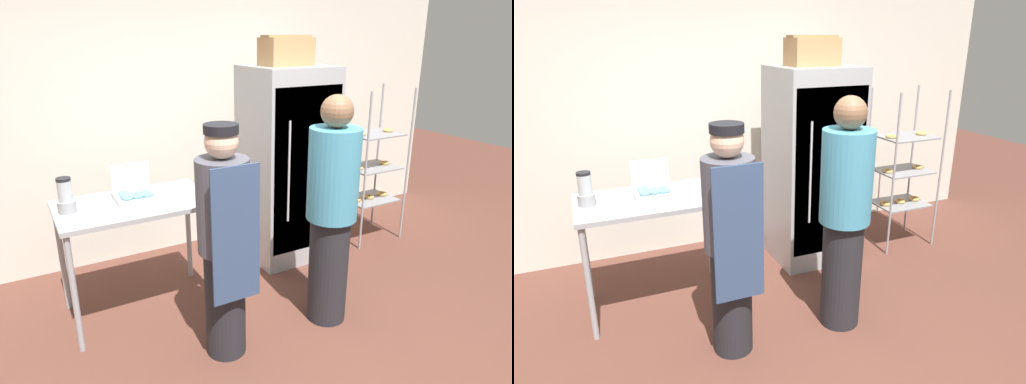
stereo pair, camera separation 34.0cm
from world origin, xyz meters
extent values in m
plane|color=brown|center=(0.00, 0.00, 0.00)|extent=(14.00, 14.00, 0.00)
cube|color=silver|center=(0.00, 2.26, 1.47)|extent=(6.40, 0.12, 2.93)
cube|color=#9EA0A5|center=(0.69, 1.51, 0.93)|extent=(0.76, 0.69, 1.86)
cube|color=gray|center=(0.69, 1.17, 0.95)|extent=(0.70, 0.02, 1.53)
cylinder|color=silver|center=(0.48, 1.14, 0.98)|extent=(0.02, 0.02, 0.92)
cylinder|color=#93969B|center=(1.41, 1.18, 0.81)|extent=(0.02, 0.02, 1.63)
cylinder|color=#93969B|center=(2.00, 1.18, 0.81)|extent=(0.02, 0.02, 1.63)
cylinder|color=#93969B|center=(1.41, 1.62, 0.81)|extent=(0.02, 0.02, 1.63)
cylinder|color=#93969B|center=(2.00, 1.62, 0.81)|extent=(0.02, 0.02, 1.63)
cube|color=gray|center=(1.70, 1.40, 0.44)|extent=(0.54, 0.41, 0.01)
torus|color=#DBA351|center=(1.52, 1.40, 0.46)|extent=(0.11, 0.11, 0.03)
torus|color=#DBA351|center=(1.70, 1.40, 0.46)|extent=(0.11, 0.11, 0.03)
torus|color=#DBA351|center=(1.89, 1.40, 0.46)|extent=(0.11, 0.11, 0.03)
cube|color=gray|center=(1.70, 1.40, 0.79)|extent=(0.54, 0.41, 0.01)
torus|color=#DBA351|center=(1.52, 1.40, 0.81)|extent=(0.11, 0.11, 0.03)
torus|color=#DBA351|center=(1.89, 1.40, 0.81)|extent=(0.11, 0.11, 0.03)
cube|color=gray|center=(1.70, 1.40, 1.15)|extent=(0.54, 0.41, 0.01)
torus|color=#DBA351|center=(1.52, 1.40, 1.17)|extent=(0.11, 0.11, 0.03)
torus|color=#DBA351|center=(1.89, 1.40, 1.17)|extent=(0.11, 0.11, 0.03)
cube|color=#9EA0A5|center=(-0.87, 1.21, 0.91)|extent=(1.15, 0.70, 0.04)
cylinder|color=#9EA0A5|center=(-1.41, 0.90, 0.45)|extent=(0.04, 0.04, 0.90)
cylinder|color=#9EA0A5|center=(-0.34, 0.90, 0.45)|extent=(0.04, 0.04, 0.90)
cylinder|color=#9EA0A5|center=(-1.41, 1.51, 0.45)|extent=(0.04, 0.04, 0.90)
cylinder|color=#9EA0A5|center=(-0.34, 1.51, 0.45)|extent=(0.04, 0.04, 0.90)
cube|color=white|center=(-0.86, 1.20, 0.96)|extent=(0.30, 0.23, 0.05)
cube|color=white|center=(-0.86, 1.32, 1.09)|extent=(0.29, 0.01, 0.23)
torus|color=#669EC6|center=(-0.93, 1.15, 1.00)|extent=(0.09, 0.09, 0.03)
torus|color=#669EC6|center=(-0.86, 1.15, 1.00)|extent=(0.09, 0.09, 0.03)
torus|color=#669EC6|center=(-0.78, 1.15, 1.00)|extent=(0.09, 0.09, 0.03)
torus|color=#669EC6|center=(-0.93, 1.20, 1.00)|extent=(0.09, 0.09, 0.03)
torus|color=#669EC6|center=(-0.86, 1.20, 1.00)|extent=(0.09, 0.09, 0.03)
torus|color=#669EC6|center=(-0.78, 1.20, 1.00)|extent=(0.09, 0.09, 0.03)
torus|color=#669EC6|center=(-0.93, 1.26, 1.00)|extent=(0.09, 0.09, 0.03)
cylinder|color=#99999E|center=(-1.34, 1.23, 0.97)|extent=(0.13, 0.13, 0.08)
cylinder|color=#B2BCC1|center=(-1.34, 1.23, 1.09)|extent=(0.10, 0.10, 0.15)
cylinder|color=black|center=(-1.34, 1.23, 1.18)|extent=(0.10, 0.10, 0.02)
cube|color=#A87F51|center=(0.64, 1.48, 1.98)|extent=(0.43, 0.29, 0.24)
cube|color=#977249|center=(0.64, 1.48, 2.11)|extent=(0.44, 0.15, 0.02)
cylinder|color=#232328|center=(-0.51, 0.40, 0.39)|extent=(0.28, 0.28, 0.79)
cylinder|color=#4C4C56|center=(-0.51, 0.40, 1.10)|extent=(0.34, 0.34, 0.62)
sphere|color=beige|center=(-0.51, 0.40, 1.51)|extent=(0.21, 0.21, 0.21)
cube|color=#33476B|center=(-0.51, 0.22, 0.96)|extent=(0.33, 0.02, 0.90)
cylinder|color=black|center=(-0.51, 0.40, 1.59)|extent=(0.22, 0.22, 0.06)
cylinder|color=#232328|center=(0.36, 0.38, 0.42)|extent=(0.30, 0.30, 0.85)
cylinder|color=teal|center=(0.36, 0.38, 1.18)|extent=(0.37, 0.37, 0.67)
sphere|color=brown|center=(0.36, 0.38, 1.63)|extent=(0.23, 0.23, 0.23)
camera|label=1|loc=(-1.65, -2.06, 2.13)|focal=32.00mm
camera|label=2|loc=(-1.35, -2.21, 2.13)|focal=32.00mm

